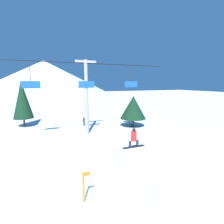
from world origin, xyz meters
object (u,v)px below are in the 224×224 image
Objects in this scene: snowboarder at (134,138)px; pine_tree_near at (133,107)px; trail_marker at (84,186)px; distant_skier at (84,121)px; snow_ramp at (149,175)px.

pine_tree_near is (6.53, 11.34, 0.17)m from snowboarder.
trail_marker is (-3.66, -1.37, -1.67)m from snowboarder.
snowboarder is 14.73m from distant_skier.
trail_marker is (-3.56, 0.48, -0.09)m from snow_ramp.
snow_ramp is at bearing -116.67° from pine_tree_near.
trail_marker is at bearing -159.43° from snowboarder.
trail_marker is at bearing 172.36° from snow_ramp.
pine_tree_near is (6.62, 13.19, 1.74)m from snow_ramp.
snow_ramp reaches higher than distant_skier.
distant_skier is at bearing 88.47° from snowboarder.
snow_ramp is 3.60m from trail_marker.
distant_skier is (-6.14, 3.26, -2.04)m from pine_tree_near.
snowboarder reaches higher than snow_ramp.
trail_marker is at bearing -104.23° from distant_skier.
pine_tree_near reaches higher than distant_skier.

